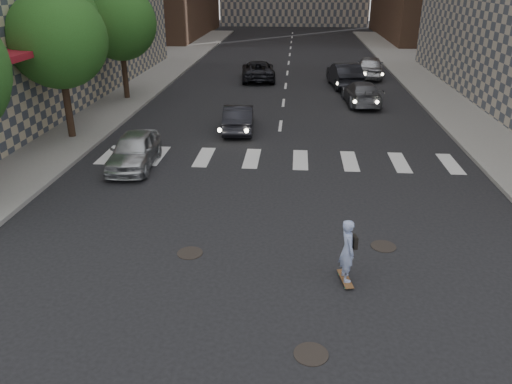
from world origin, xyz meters
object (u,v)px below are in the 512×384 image
(tree_c, at_px, (121,19))
(traffic_car_d, at_px, (370,67))
(traffic_car_b, at_px, (361,93))
(silver_sedan, at_px, (134,150))
(traffic_car_a, at_px, (239,118))
(traffic_car_e, at_px, (345,75))
(skateboarder, at_px, (348,250))
(traffic_car_c, at_px, (258,70))
(tree_b, at_px, (59,34))

(tree_c, height_order, traffic_car_d, tree_c)
(traffic_car_b, bearing_deg, silver_sedan, 44.63)
(traffic_car_a, height_order, traffic_car_e, traffic_car_e)
(tree_c, bearing_deg, traffic_car_e, 19.93)
(tree_c, relative_size, traffic_car_d, 1.41)
(tree_c, bearing_deg, traffic_car_a, -39.46)
(skateboarder, bearing_deg, silver_sedan, 124.58)
(skateboarder, height_order, traffic_car_a, skateboarder)
(traffic_car_c, xyz_separation_m, traffic_car_d, (8.14, 1.55, 0.11))
(traffic_car_d, bearing_deg, traffic_car_e, 66.47)
(silver_sedan, relative_size, traffic_car_c, 0.80)
(traffic_car_b, height_order, traffic_car_e, traffic_car_e)
(traffic_car_b, bearing_deg, traffic_car_d, -104.10)
(traffic_car_b, bearing_deg, traffic_car_a, 38.85)
(traffic_car_c, distance_m, traffic_car_d, 8.29)
(skateboarder, bearing_deg, tree_b, 125.84)
(traffic_car_a, bearing_deg, traffic_car_b, -141.38)
(skateboarder, distance_m, traffic_car_a, 13.47)
(traffic_car_d, height_order, traffic_car_e, traffic_car_e)
(tree_c, height_order, traffic_car_a, tree_c)
(silver_sedan, xyz_separation_m, traffic_car_d, (11.59, 19.85, 0.13))
(traffic_car_c, relative_size, traffic_car_e, 1.02)
(tree_c, xyz_separation_m, skateboarder, (11.55, -18.97, -3.76))
(traffic_car_a, relative_size, traffic_car_c, 0.79)
(traffic_car_a, relative_size, traffic_car_d, 0.83)
(silver_sedan, bearing_deg, skateboarder, -47.84)
(traffic_car_a, bearing_deg, traffic_car_d, -123.11)
(traffic_car_a, distance_m, traffic_car_e, 12.51)
(silver_sedan, bearing_deg, traffic_car_e, 56.83)
(silver_sedan, height_order, traffic_car_a, silver_sedan)
(silver_sedan, bearing_deg, tree_b, 135.98)
(tree_c, relative_size, traffic_car_a, 1.69)
(traffic_car_d, bearing_deg, skateboarder, 89.13)
(traffic_car_c, bearing_deg, traffic_car_e, 155.85)
(tree_c, bearing_deg, tree_b, -90.00)
(tree_c, relative_size, traffic_car_b, 1.45)
(tree_b, height_order, traffic_car_a, tree_b)
(silver_sedan, distance_m, traffic_car_a, 6.35)
(skateboarder, bearing_deg, traffic_car_a, 97.05)
(tree_b, bearing_deg, skateboarder, -43.53)
(silver_sedan, relative_size, traffic_car_b, 0.87)
(traffic_car_a, distance_m, traffic_car_b, 8.89)
(traffic_car_a, bearing_deg, silver_sedan, 52.50)
(traffic_car_a, height_order, traffic_car_b, traffic_car_b)
(tree_c, distance_m, skateboarder, 22.52)
(silver_sedan, distance_m, traffic_car_d, 22.98)
(tree_b, distance_m, traffic_car_c, 17.07)
(traffic_car_a, distance_m, traffic_car_c, 13.00)
(silver_sedan, bearing_deg, traffic_car_d, 56.68)
(skateboarder, xyz_separation_m, traffic_car_a, (-4.09, 12.83, -0.24))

